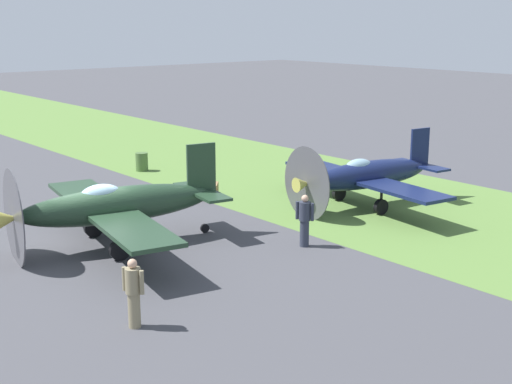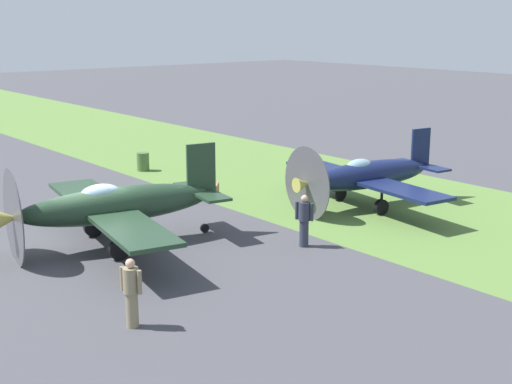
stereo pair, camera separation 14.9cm
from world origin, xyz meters
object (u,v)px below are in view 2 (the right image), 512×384
Objects in this scene: supply_crate at (207,191)px; ground_crew_chief at (304,219)px; airplane_wingman at (366,175)px; ground_crew_mechanic at (131,291)px; fuel_drum at (143,162)px; airplane_lead at (114,205)px.

ground_crew_chief is at bearing 169.96° from supply_crate.
supply_crate is at bearing 47.20° from airplane_wingman.
ground_crew_mechanic is 1.92× the size of fuel_drum.
airplane_lead is at bearing 133.78° from ground_crew_mechanic.
airplane_wingman is 4.95× the size of ground_crew_chief.
airplane_wingman reaches higher than ground_crew_mechanic.
ground_crew_mechanic is at bearing 165.61° from airplane_lead.
airplane_lead is 6.53m from ground_crew_mechanic.
airplane_lead is 10.35× the size of fuel_drum.
supply_crate is (5.00, 4.14, -0.95)m from airplane_wingman.
ground_crew_chief is 1.00× the size of ground_crew_mechanic.
supply_crate is at bearing 172.74° from fuel_drum.
ground_crew_mechanic is (-5.91, 2.75, -0.47)m from airplane_lead.
ground_crew_chief and ground_crew_mechanic have the same top height.
ground_crew_chief is 7.35m from supply_crate.
supply_crate is (7.21, -1.28, -0.59)m from ground_crew_chief.
ground_crew_chief is 7.76m from ground_crew_mechanic.
supply_crate is at bearing 115.03° from ground_crew_mechanic.
airplane_lead reaches higher than ground_crew_chief.
ground_crew_chief is (-2.21, 5.42, -0.36)m from airplane_wingman.
ground_crew_mechanic is at bearing 136.31° from supply_crate.
ground_crew_chief reaches higher than supply_crate.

